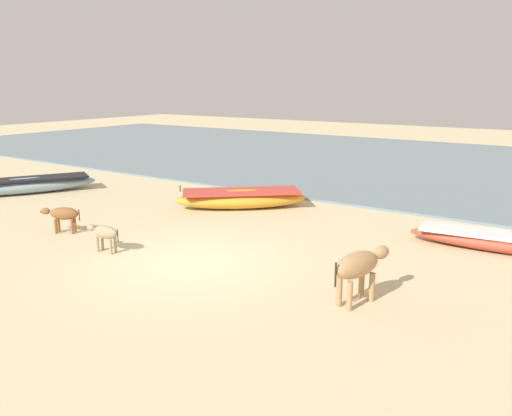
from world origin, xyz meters
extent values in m
plane|color=beige|center=(0.00, 0.00, 0.00)|extent=(80.00, 80.00, 0.00)
cube|color=slate|center=(0.00, 16.98, 0.04)|extent=(60.00, 20.00, 0.08)
ellipsoid|color=gold|center=(-2.14, 4.83, 0.29)|extent=(3.91, 3.66, 0.58)
cube|color=#CC3F33|center=(-2.14, 4.83, 0.54)|extent=(3.52, 3.31, 0.07)
cube|color=olive|center=(-2.37, 4.63, 0.45)|extent=(0.76, 0.84, 0.04)
cylinder|color=olive|center=(-3.58, 3.56, 0.68)|extent=(0.06, 0.06, 0.20)
ellipsoid|color=#8CA5B7|center=(-9.92, 2.24, 0.28)|extent=(3.34, 4.89, 0.55)
cube|color=black|center=(-9.92, 2.24, 0.51)|extent=(3.04, 4.36, 0.07)
cube|color=olive|center=(-10.09, 1.92, 0.43)|extent=(0.90, 0.56, 0.04)
ellipsoid|color=#B74733|center=(5.68, 4.79, 0.21)|extent=(4.62, 1.33, 0.43)
cube|color=white|center=(5.68, 4.79, 0.40)|extent=(4.07, 1.26, 0.07)
ellipsoid|color=tan|center=(3.92, 0.02, 0.74)|extent=(0.70, 1.16, 0.47)
ellipsoid|color=tan|center=(4.11, 0.72, 0.82)|extent=(0.30, 0.40, 0.26)
sphere|color=#2D2119|center=(4.15, 0.87, 0.79)|extent=(0.12, 0.12, 0.10)
cylinder|color=tan|center=(3.89, 0.36, 0.27)|extent=(0.11, 0.11, 0.54)
cylinder|color=tan|center=(4.12, 0.30, 0.27)|extent=(0.11, 0.11, 0.54)
cylinder|color=tan|center=(3.73, -0.25, 0.27)|extent=(0.11, 0.11, 0.54)
cylinder|color=tan|center=(3.95, -0.31, 0.27)|extent=(0.11, 0.11, 0.54)
cylinder|color=#2D2119|center=(3.77, -0.53, 0.69)|extent=(0.04, 0.04, 0.44)
ellipsoid|color=tan|center=(-2.15, -0.56, 0.49)|extent=(0.74, 0.36, 0.31)
ellipsoid|color=tan|center=(-2.62, -0.61, 0.54)|extent=(0.25, 0.17, 0.17)
sphere|color=#2D2119|center=(-2.72, -0.62, 0.52)|extent=(0.07, 0.07, 0.06)
cylinder|color=tan|center=(-2.35, -0.66, 0.18)|extent=(0.07, 0.07, 0.36)
cylinder|color=tan|center=(-2.36, -0.51, 0.18)|extent=(0.07, 0.07, 0.36)
cylinder|color=tan|center=(-1.94, -0.62, 0.18)|extent=(0.07, 0.07, 0.36)
cylinder|color=tan|center=(-1.95, -0.46, 0.18)|extent=(0.07, 0.07, 0.36)
cylinder|color=#2D2119|center=(-1.78, -0.52, 0.46)|extent=(0.02, 0.02, 0.29)
ellipsoid|color=brown|center=(-4.35, -0.10, 0.53)|extent=(0.82, 0.65, 0.34)
ellipsoid|color=brown|center=(-4.79, -0.35, 0.58)|extent=(0.30, 0.26, 0.18)
sphere|color=#2D2119|center=(-4.89, -0.41, 0.56)|extent=(0.10, 0.10, 0.07)
cylinder|color=brown|center=(-4.50, -0.28, 0.19)|extent=(0.08, 0.08, 0.39)
cylinder|color=brown|center=(-4.59, -0.14, 0.19)|extent=(0.08, 0.08, 0.39)
cylinder|color=brown|center=(-4.11, -0.06, 0.19)|extent=(0.08, 0.08, 0.39)
cylinder|color=brown|center=(-4.20, 0.09, 0.19)|extent=(0.08, 0.08, 0.39)
cylinder|color=#2D2119|center=(-4.00, 0.11, 0.49)|extent=(0.03, 0.03, 0.32)
camera|label=1|loc=(7.43, -8.26, 3.91)|focal=36.66mm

